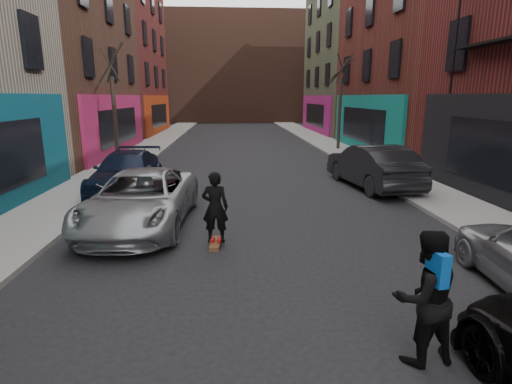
{
  "coord_description": "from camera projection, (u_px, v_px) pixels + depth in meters",
  "views": [
    {
      "loc": [
        -0.82,
        -1.47,
        3.4
      ],
      "look_at": [
        -0.33,
        6.04,
        1.6
      ],
      "focal_mm": 28.0,
      "sensor_mm": 36.0,
      "label": 1
    }
  ],
  "objects": [
    {
      "name": "sidewalk_left",
      "position": [
        160.0,
        141.0,
        30.97
      ],
      "size": [
        2.5,
        84.0,
        0.13
      ],
      "primitive_type": "cube",
      "color": "gray",
      "rests_on": "ground"
    },
    {
      "name": "sidewalk_right",
      "position": [
        319.0,
        140.0,
        31.77
      ],
      "size": [
        2.5,
        84.0,
        0.13
      ],
      "primitive_type": "cube",
      "color": "gray",
      "rests_on": "ground"
    },
    {
      "name": "building_far",
      "position": [
        235.0,
        70.0,
        54.98
      ],
      "size": [
        40.0,
        10.0,
        14.0
      ],
      "primitive_type": "cube",
      "color": "#47281E",
      "rests_on": "ground"
    },
    {
      "name": "tree_left_far",
      "position": [
        113.0,
        97.0,
        18.55
      ],
      "size": [
        2.0,
        2.0,
        6.5
      ],
      "primitive_type": null,
      "color": "black",
      "rests_on": "sidewalk_left"
    },
    {
      "name": "tree_right_far",
      "position": [
        340.0,
        94.0,
        25.13
      ],
      "size": [
        2.0,
        2.0,
        6.8
      ],
      "primitive_type": null,
      "color": "black",
      "rests_on": "sidewalk_right"
    },
    {
      "name": "parked_left_far",
      "position": [
        141.0,
        199.0,
        10.62
      ],
      "size": [
        2.72,
        5.44,
        1.48
      ],
      "primitive_type": "imported",
      "rotation": [
        0.0,
        0.0,
        -0.05
      ],
      "color": "#9A9EA2",
      "rests_on": "ground"
    },
    {
      "name": "parked_left_end",
      "position": [
        127.0,
        172.0,
        14.55
      ],
      "size": [
        2.02,
        4.95,
        1.44
      ],
      "primitive_type": "imported",
      "rotation": [
        0.0,
        0.0,
        -0.0
      ],
      "color": "black",
      "rests_on": "ground"
    },
    {
      "name": "parked_right_end",
      "position": [
        372.0,
        166.0,
        15.22
      ],
      "size": [
        2.39,
        5.2,
        1.65
      ],
      "primitive_type": "imported",
      "rotation": [
        0.0,
        0.0,
        3.27
      ],
      "color": "black",
      "rests_on": "ground"
    },
    {
      "name": "skateboard",
      "position": [
        216.0,
        244.0,
        9.34
      ],
      "size": [
        0.3,
        0.82,
        0.1
      ],
      "primitive_type": "cube",
      "rotation": [
        0.0,
        0.0,
        -0.1
      ],
      "color": "brown",
      "rests_on": "ground"
    },
    {
      "name": "skateboarder",
      "position": [
        215.0,
        207.0,
        9.14
      ],
      "size": [
        0.64,
        0.46,
        1.67
      ],
      "primitive_type": "imported",
      "rotation": [
        0.0,
        0.0,
        3.05
      ],
      "color": "black",
      "rests_on": "skateboard"
    },
    {
      "name": "pedestrian",
      "position": [
        425.0,
        297.0,
        5.09
      ],
      "size": [
        0.98,
        0.81,
        1.81
      ],
      "rotation": [
        0.0,
        0.0,
        3.3
      ],
      "color": "black",
      "rests_on": "ground"
    }
  ]
}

